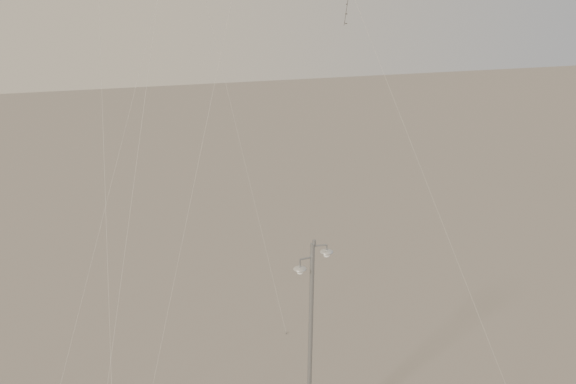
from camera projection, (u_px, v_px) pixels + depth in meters
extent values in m
cylinder|color=gray|center=(310.00, 353.00, 32.09)|extent=(0.30, 0.18, 9.49)
cylinder|color=gray|center=(314.00, 242.00, 30.54)|extent=(0.14, 0.14, 0.18)
cylinder|color=gray|center=(320.00, 245.00, 30.64)|extent=(0.50, 0.08, 0.07)
cylinder|color=gray|center=(327.00, 248.00, 30.75)|extent=(0.06, 0.06, 0.30)
ellipsoid|color=beige|center=(327.00, 252.00, 30.79)|extent=(0.52, 0.52, 0.18)
cylinder|color=gray|center=(307.00, 258.00, 30.62)|extent=(0.60, 0.19, 0.07)
cylinder|color=gray|center=(300.00, 264.00, 30.56)|extent=(0.06, 0.06, 0.40)
ellipsoid|color=beige|center=(300.00, 269.00, 30.63)|extent=(0.52, 0.52, 0.18)
cylinder|color=beige|center=(105.00, 198.00, 30.67)|extent=(1.15, 7.93, 22.12)
cylinder|color=beige|center=(130.00, 216.00, 28.90)|extent=(4.45, 2.96, 22.04)
cylinder|color=#35302C|center=(346.00, 10.00, 36.18)|extent=(0.22, 0.04, 1.36)
cylinder|color=beige|center=(433.00, 200.00, 36.25)|extent=(6.00, 7.30, 18.21)
cylinder|color=beige|center=(210.00, 19.00, 39.34)|extent=(6.40, 5.26, 32.88)
cylinder|color=gray|center=(286.00, 333.00, 43.08)|extent=(0.06, 0.06, 0.10)
cylinder|color=beige|center=(127.00, 121.00, 38.72)|extent=(9.10, 14.01, 23.70)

